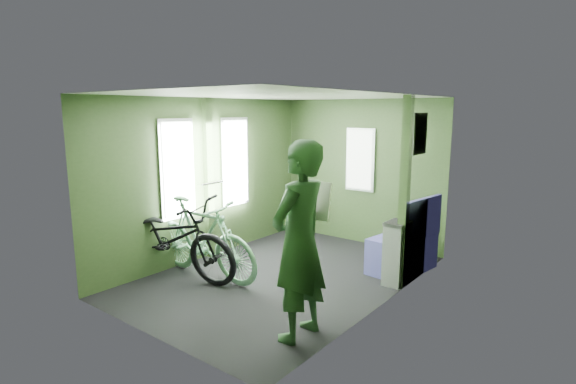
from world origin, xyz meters
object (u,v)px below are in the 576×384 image
(bicycle_mint, at_px, (204,278))
(passenger, at_px, (299,241))
(bicycle_black, at_px, (172,277))
(bench_seat, at_px, (404,249))
(waste_box, at_px, (397,253))

(bicycle_mint, relative_size, passenger, 0.95)
(bicycle_mint, height_order, passenger, passenger)
(bicycle_black, height_order, bicycle_mint, bicycle_black)
(bicycle_black, height_order, passenger, passenger)
(bicycle_black, bearing_deg, passenger, -104.22)
(passenger, relative_size, bench_seat, 1.83)
(bicycle_mint, xyz_separation_m, passenger, (1.86, -0.46, 0.94))
(passenger, bearing_deg, waste_box, 173.55)
(bicycle_black, distance_m, passenger, 2.41)
(bicycle_black, xyz_separation_m, bicycle_mint, (0.35, 0.23, 0.00))
(bicycle_black, distance_m, waste_box, 2.87)
(bicycle_black, distance_m, bench_seat, 3.07)
(bench_seat, bearing_deg, waste_box, -69.27)
(waste_box, xyz_separation_m, bench_seat, (-0.11, 0.49, -0.10))
(passenger, xyz_separation_m, waste_box, (0.17, 1.79, -0.54))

